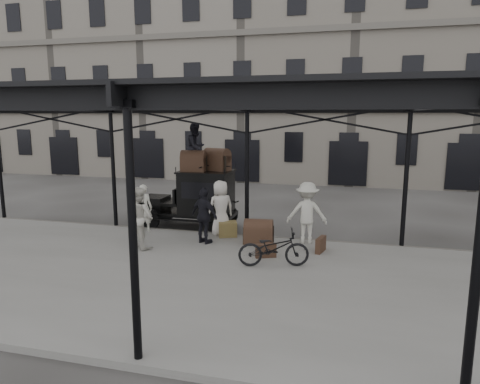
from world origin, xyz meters
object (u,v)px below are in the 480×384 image
at_px(steamer_trunk_platform, 259,233).
at_px(porter_left, 144,208).
at_px(porter_official, 204,216).
at_px(bicycle, 274,248).
at_px(steamer_trunk_roof_near, 193,162).
at_px(taxi, 199,196).

bearing_deg(steamer_trunk_platform, porter_left, 167.59).
relative_size(porter_official, steamer_trunk_platform, 1.99).
relative_size(bicycle, steamer_trunk_platform, 2.12).
distance_m(steamer_trunk_roof_near, steamer_trunk_platform, 3.80).
height_order(taxi, steamer_trunk_platform, taxi).
distance_m(porter_official, steamer_trunk_platform, 1.81).
bearing_deg(porter_official, porter_left, 6.19).
height_order(taxi, porter_left, taxi).
distance_m(bicycle, steamer_trunk_roof_near, 5.40).
bearing_deg(porter_official, bicycle, 174.07).
height_order(taxi, porter_official, taxi).
xyz_separation_m(bicycle, steamer_trunk_roof_near, (-3.60, 3.57, 1.85)).
height_order(porter_official, steamer_trunk_roof_near, steamer_trunk_roof_near).
bearing_deg(porter_official, steamer_trunk_platform, -140.88).
height_order(porter_left, porter_official, porter_official).
xyz_separation_m(taxi, steamer_trunk_platform, (2.69, -1.88, -0.72)).
height_order(porter_left, steamer_trunk_platform, porter_left).
distance_m(porter_official, steamer_trunk_roof_near, 2.73).
bearing_deg(steamer_trunk_platform, steamer_trunk_roof_near, 143.96).
relative_size(porter_official, steamer_trunk_roof_near, 2.07).
xyz_separation_m(taxi, porter_left, (-1.55, -1.37, -0.22)).
bearing_deg(taxi, bicycle, -47.32).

